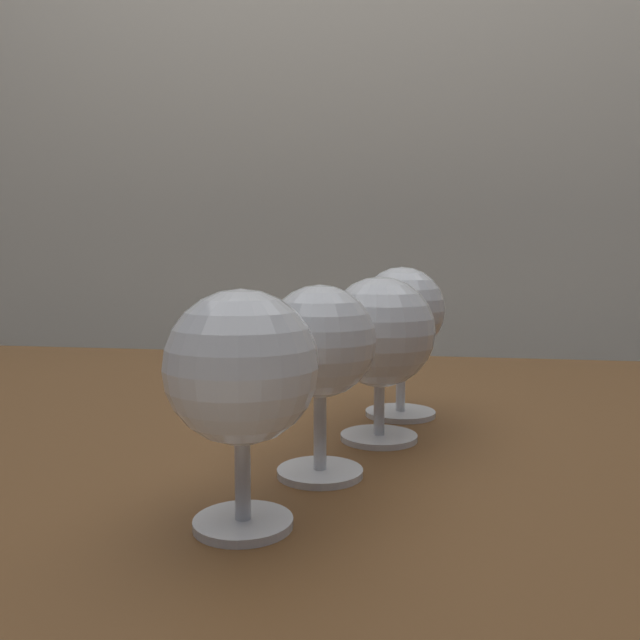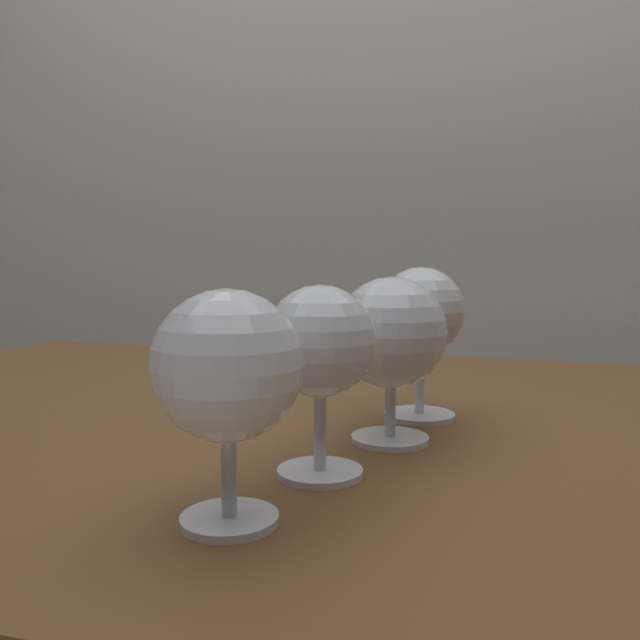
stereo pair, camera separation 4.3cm
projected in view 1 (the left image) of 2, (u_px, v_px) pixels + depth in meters
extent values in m
cube|color=beige|center=(367.00, 96.00, 1.70)|extent=(5.00, 0.08, 2.60)
cube|color=brown|center=(257.00, 424.00, 0.64)|extent=(1.16, 0.80, 0.03)
cylinder|color=brown|center=(20.00, 561.00, 1.09)|extent=(0.06, 0.06, 0.67)
cylinder|color=white|center=(243.00, 523.00, 0.36)|extent=(0.06, 0.06, 0.00)
cylinder|color=white|center=(243.00, 468.00, 0.35)|extent=(0.01, 0.01, 0.06)
sphere|color=white|center=(241.00, 367.00, 0.35)|extent=(0.09, 0.09, 0.09)
ellipsoid|color=#EACC66|center=(241.00, 367.00, 0.35)|extent=(0.08, 0.08, 0.04)
cylinder|color=white|center=(320.00, 472.00, 0.44)|extent=(0.06, 0.06, 0.00)
cylinder|color=white|center=(320.00, 423.00, 0.44)|extent=(0.01, 0.01, 0.06)
sphere|color=white|center=(320.00, 341.00, 0.43)|extent=(0.08, 0.08, 0.08)
ellipsoid|color=maroon|center=(320.00, 340.00, 0.43)|extent=(0.07, 0.07, 0.04)
cylinder|color=white|center=(379.00, 437.00, 0.53)|extent=(0.06, 0.06, 0.00)
cylinder|color=white|center=(379.00, 401.00, 0.53)|extent=(0.01, 0.01, 0.06)
sphere|color=white|center=(380.00, 332.00, 0.52)|extent=(0.09, 0.09, 0.09)
ellipsoid|color=maroon|center=(380.00, 330.00, 0.52)|extent=(0.08, 0.08, 0.04)
cylinder|color=white|center=(400.00, 412.00, 0.62)|extent=(0.07, 0.07, 0.00)
cylinder|color=white|center=(401.00, 374.00, 0.61)|extent=(0.01, 0.01, 0.07)
sphere|color=white|center=(402.00, 310.00, 0.61)|extent=(0.08, 0.08, 0.08)
ellipsoid|color=pink|center=(402.00, 314.00, 0.61)|extent=(0.07, 0.07, 0.03)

